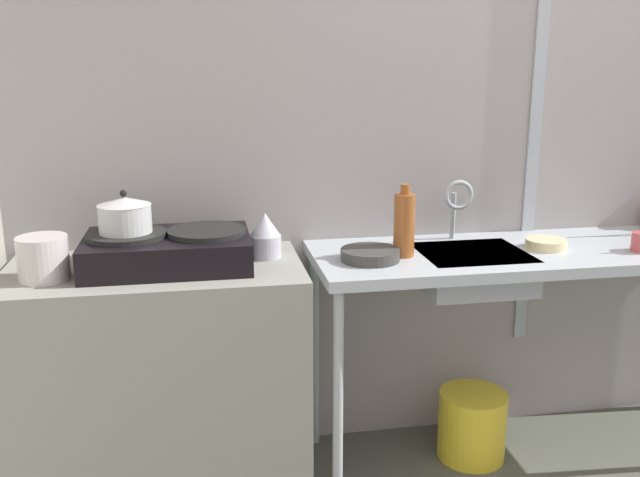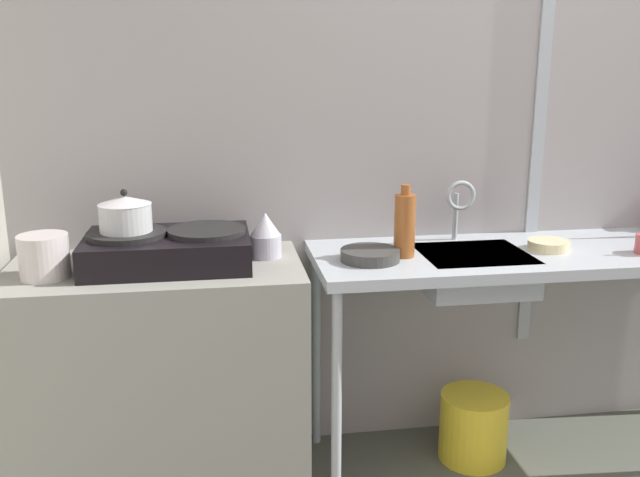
# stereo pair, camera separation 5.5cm
# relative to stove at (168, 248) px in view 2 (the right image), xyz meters

# --- Properties ---
(wall_back) EXTENTS (4.98, 0.10, 2.63)m
(wall_back) POSITION_rel_stove_xyz_m (1.49, 0.32, 0.39)
(wall_back) COLOR #9F999A
(wall_back) RESTS_ON ground
(wall_metal_strip) EXTENTS (0.05, 0.01, 2.10)m
(wall_metal_strip) POSITION_rel_stove_xyz_m (1.46, 0.27, 0.52)
(wall_metal_strip) COLOR #A8B1B9
(counter_concrete) EXTENTS (1.02, 0.55, 0.87)m
(counter_concrete) POSITION_rel_stove_xyz_m (-0.05, 0.00, -0.50)
(counter_concrete) COLOR gray
(counter_concrete) RESTS_ON ground
(counter_sink) EXTENTS (1.78, 0.55, 0.87)m
(counter_sink) POSITION_rel_stove_xyz_m (1.40, 0.00, -0.12)
(counter_sink) COLOR #A8B1B9
(counter_sink) RESTS_ON ground
(stove) EXTENTS (0.56, 0.38, 0.13)m
(stove) POSITION_rel_stove_xyz_m (0.00, 0.00, 0.00)
(stove) COLOR black
(stove) RESTS_ON counter_concrete
(pot_on_left_burner) EXTENTS (0.18, 0.18, 0.14)m
(pot_on_left_burner) POSITION_rel_stove_xyz_m (-0.13, 0.00, 0.13)
(pot_on_left_burner) COLOR silver
(pot_on_left_burner) RESTS_ON stove
(pot_beside_stove) EXTENTS (0.16, 0.16, 0.14)m
(pot_beside_stove) POSITION_rel_stove_xyz_m (-0.39, -0.08, 0.01)
(pot_beside_stove) COLOR silver
(pot_beside_stove) RESTS_ON counter_concrete
(percolator) EXTENTS (0.11, 0.11, 0.16)m
(percolator) POSITION_rel_stove_xyz_m (0.34, 0.06, 0.02)
(percolator) COLOR #B9B9C9
(percolator) RESTS_ON counter_concrete
(sink_basin) EXTENTS (0.39, 0.35, 0.13)m
(sink_basin) POSITION_rel_stove_xyz_m (1.10, -0.01, -0.13)
(sink_basin) COLOR #A8B1B9
(sink_basin) RESTS_ON counter_sink
(faucet) EXTENTS (0.12, 0.07, 0.24)m
(faucet) POSITION_rel_stove_xyz_m (1.10, 0.16, 0.10)
(faucet) COLOR #A8B1B9
(faucet) RESTS_ON counter_sink
(frying_pan) EXTENTS (0.21, 0.21, 0.04)m
(frying_pan) POSITION_rel_stove_xyz_m (0.70, -0.05, -0.04)
(frying_pan) COLOR #373734
(frying_pan) RESTS_ON counter_sink
(small_bowl_on_drainboard) EXTENTS (0.15, 0.15, 0.04)m
(small_bowl_on_drainboard) POSITION_rel_stove_xyz_m (1.40, -0.01, -0.04)
(small_bowl_on_drainboard) COLOR beige
(small_bowl_on_drainboard) RESTS_ON counter_sink
(bottle_by_sink) EXTENTS (0.08, 0.08, 0.26)m
(bottle_by_sink) POSITION_rel_stove_xyz_m (0.84, -0.02, 0.06)
(bottle_by_sink) COLOR #975123
(bottle_by_sink) RESTS_ON counter_sink
(bucket_on_floor) EXTENTS (0.27, 0.27, 0.27)m
(bucket_on_floor) POSITION_rel_stove_xyz_m (1.15, 0.01, -0.79)
(bucket_on_floor) COLOR yellow
(bucket_on_floor) RESTS_ON ground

